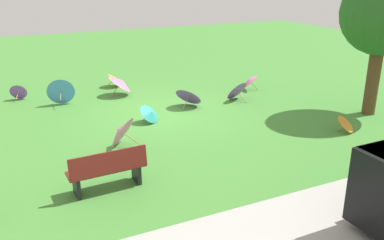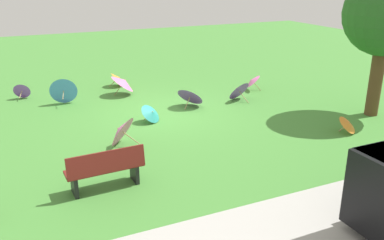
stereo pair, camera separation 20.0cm
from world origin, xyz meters
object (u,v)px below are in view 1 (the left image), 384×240
object	(u,v)px
parasol_purple_2	(19,91)
parasol_purple_1	(189,95)
parasol_teal_0	(150,113)
parasol_pink_2	(121,82)
parasol_orange_1	(347,123)
parasol_purple_0	(236,90)
park_bench	(108,170)
parasol_orange_0	(115,79)
parasol_pink_0	(120,131)
parasol_blue_1	(61,91)
shade_tree	(383,15)
parasol_pink_3	(249,80)

from	to	relation	value
parasol_purple_2	parasol_purple_1	bearing A→B (deg)	146.31
parasol_teal_0	parasol_pink_2	bearing A→B (deg)	-90.97
parasol_pink_2	parasol_orange_1	bearing A→B (deg)	126.12
parasol_purple_0	park_bench	bearing A→B (deg)	37.36
parasol_orange_1	parasol_purple_2	distance (m)	10.95
park_bench	parasol_orange_0	distance (m)	8.31
parasol_pink_2	parasol_purple_1	size ratio (longest dim) A/B	0.95
parasol_pink_0	parasol_teal_0	bearing A→B (deg)	-134.06
parasol_teal_0	parasol_blue_1	distance (m)	3.71
shade_tree	parasol_orange_1	size ratio (longest dim) A/B	5.64
parasol_orange_0	parasol_orange_1	world-z (taller)	parasol_orange_0
parasol_pink_3	park_bench	bearing A→B (deg)	37.41
parasol_pink_0	parasol_blue_1	size ratio (longest dim) A/B	1.09
park_bench	parasol_pink_3	bearing A→B (deg)	-142.59
parasol_purple_1	parasol_purple_2	size ratio (longest dim) A/B	1.74
shade_tree	park_bench	bearing A→B (deg)	8.16
parasol_orange_1	parasol_purple_2	size ratio (longest dim) A/B	1.17
parasol_orange_1	parasol_blue_1	bearing A→B (deg)	-42.56
parasol_purple_0	parasol_pink_2	xyz separation A→B (m)	(3.45, -2.31, 0.11)
parasol_orange_1	parasol_pink_2	world-z (taller)	parasol_pink_2
parasol_teal_0	parasol_blue_1	bearing A→B (deg)	-55.69
parasol_pink_0	parasol_purple_1	world-z (taller)	parasol_pink_0
park_bench	parasol_pink_2	world-z (taller)	park_bench
parasol_orange_1	parasol_teal_0	bearing A→B (deg)	-34.00
parasol_pink_3	parasol_purple_2	bearing A→B (deg)	-17.44
shade_tree	parasol_purple_1	xyz separation A→B (m)	(4.86, -3.12, -2.67)
parasol_pink_2	parasol_purple_2	xyz separation A→B (m)	(3.42, -1.08, -0.20)
park_bench	parasol_blue_1	size ratio (longest dim) A/B	1.65
parasol_blue_1	parasol_purple_0	bearing A→B (deg)	158.66
parasol_blue_1	park_bench	bearing A→B (deg)	88.92
parasol_purple_2	parasol_blue_1	bearing A→B (deg)	136.60
parasol_pink_2	parasol_teal_0	xyz separation A→B (m)	(0.05, 3.19, -0.20)
parasol_purple_0	parasol_purple_2	size ratio (longest dim) A/B	1.49
parasol_orange_0	parasol_pink_3	size ratio (longest dim) A/B	0.84
shade_tree	parasol_orange_1	bearing A→B (deg)	26.41
park_bench	parasol_pink_2	distance (m)	7.05
parasol_purple_2	park_bench	bearing A→B (deg)	98.45
shade_tree	parasol_blue_1	distance (m)	10.46
parasol_purple_0	parasol_blue_1	world-z (taller)	parasol_blue_1
parasol_pink_2	parasol_orange_0	bearing A→B (deg)	-95.58
parasol_pink_0	shade_tree	bearing A→B (deg)	173.69
parasol_teal_0	parasol_orange_1	bearing A→B (deg)	146.00
parasol_orange_0	parasol_purple_1	size ratio (longest dim) A/B	0.63
park_bench	parasol_pink_3	world-z (taller)	park_bench
parasol_purple_0	parasol_teal_0	bearing A→B (deg)	14.02
parasol_purple_1	parasol_purple_2	xyz separation A→B (m)	(5.06, -3.38, -0.11)
parasol_purple_0	parasol_teal_0	world-z (taller)	parasol_purple_0
parasol_pink_2	parasol_blue_1	xyz separation A→B (m)	(2.14, 0.13, -0.02)
parasol_pink_0	parasol_blue_1	bearing A→B (deg)	-80.11
parasol_pink_0	parasol_pink_3	bearing A→B (deg)	-152.41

